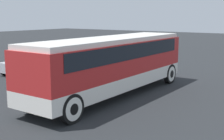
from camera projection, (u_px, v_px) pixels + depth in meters
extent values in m
plane|color=#26282B|center=(112.00, 96.00, 16.05)|extent=(120.00, 120.00, 0.00)
cube|color=silver|center=(112.00, 80.00, 15.90)|extent=(10.81, 2.48, 0.68)
cube|color=red|center=(112.00, 58.00, 15.70)|extent=(10.81, 2.48, 1.59)
cube|color=black|center=(112.00, 50.00, 15.63)|extent=(9.52, 2.52, 0.72)
cube|color=silver|center=(112.00, 40.00, 15.54)|extent=(10.60, 2.28, 0.22)
cube|color=red|center=(159.00, 52.00, 19.97)|extent=(0.36, 2.38, 1.82)
cylinder|color=black|center=(170.00, 74.00, 18.90)|extent=(1.17, 0.28, 1.17)
cylinder|color=silver|center=(170.00, 74.00, 18.90)|extent=(0.91, 0.30, 0.91)
cylinder|color=black|center=(170.00, 74.00, 18.90)|extent=(0.45, 0.32, 0.45)
cylinder|color=black|center=(137.00, 70.00, 20.18)|extent=(1.17, 0.28, 1.17)
cylinder|color=silver|center=(137.00, 70.00, 20.18)|extent=(0.91, 0.30, 0.91)
cylinder|color=black|center=(137.00, 70.00, 20.18)|extent=(0.45, 0.32, 0.45)
cylinder|color=black|center=(71.00, 109.00, 11.84)|extent=(1.17, 0.28, 1.17)
cylinder|color=silver|center=(71.00, 109.00, 11.84)|extent=(0.91, 0.30, 0.91)
cylinder|color=black|center=(71.00, 109.00, 11.84)|extent=(0.45, 0.32, 0.45)
cylinder|color=black|center=(31.00, 100.00, 13.13)|extent=(1.17, 0.28, 1.17)
cylinder|color=silver|center=(31.00, 100.00, 13.13)|extent=(0.91, 0.30, 0.91)
cylinder|color=black|center=(31.00, 100.00, 13.13)|extent=(0.45, 0.32, 0.45)
cube|color=silver|center=(62.00, 68.00, 21.34)|extent=(4.44, 1.89, 0.59)
cube|color=black|center=(60.00, 60.00, 21.10)|extent=(2.31, 1.70, 0.53)
cylinder|color=black|center=(89.00, 69.00, 22.33)|extent=(0.61, 0.22, 0.61)
cylinder|color=black|center=(89.00, 69.00, 22.33)|extent=(0.23, 0.26, 0.23)
cylinder|color=black|center=(71.00, 66.00, 23.30)|extent=(0.61, 0.22, 0.61)
cylinder|color=black|center=(71.00, 66.00, 23.30)|extent=(0.23, 0.26, 0.23)
cylinder|color=black|center=(52.00, 77.00, 19.45)|extent=(0.61, 0.22, 0.61)
cylinder|color=black|center=(52.00, 77.00, 19.45)|extent=(0.23, 0.26, 0.23)
cylinder|color=black|center=(34.00, 74.00, 20.42)|extent=(0.61, 0.22, 0.61)
cylinder|color=black|center=(34.00, 74.00, 20.42)|extent=(0.23, 0.26, 0.23)
cube|color=#BCBCC1|center=(32.00, 65.00, 22.36)|extent=(4.37, 1.77, 0.69)
cube|color=black|center=(30.00, 57.00, 22.11)|extent=(2.27, 1.59, 0.52)
cylinder|color=black|center=(57.00, 66.00, 23.35)|extent=(0.64, 0.22, 0.64)
cylinder|color=black|center=(57.00, 66.00, 23.35)|extent=(0.24, 0.26, 0.24)
cylinder|color=black|center=(43.00, 64.00, 24.25)|extent=(0.64, 0.22, 0.64)
cylinder|color=black|center=(43.00, 64.00, 24.25)|extent=(0.24, 0.26, 0.24)
cylinder|color=black|center=(20.00, 73.00, 20.55)|extent=(0.64, 0.22, 0.64)
cylinder|color=black|center=(20.00, 73.00, 20.55)|extent=(0.24, 0.26, 0.24)
cylinder|color=black|center=(5.00, 71.00, 21.45)|extent=(0.64, 0.22, 0.64)
cylinder|color=black|center=(5.00, 71.00, 21.45)|extent=(0.24, 0.26, 0.24)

